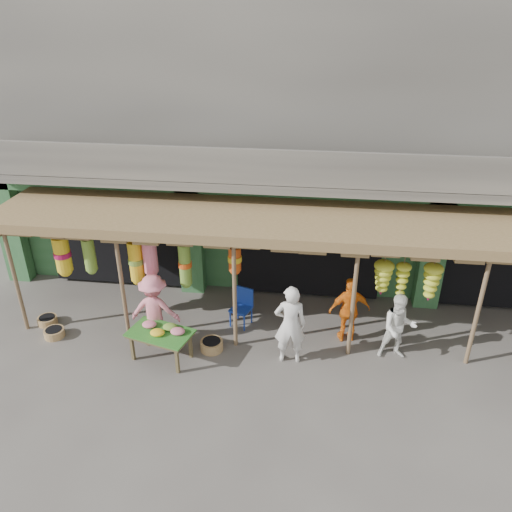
# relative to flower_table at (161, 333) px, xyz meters

# --- Properties ---
(ground) EXTENTS (80.00, 80.00, 0.00)m
(ground) POSITION_rel_flower_table_xyz_m (2.98, 0.85, -0.65)
(ground) COLOR #514C47
(ground) RESTS_ON ground
(building) EXTENTS (16.40, 6.80, 7.00)m
(building) POSITION_rel_flower_table_xyz_m (2.98, 5.72, 2.72)
(building) COLOR gray
(building) RESTS_ON ground
(awning) EXTENTS (14.00, 2.70, 2.79)m
(awning) POSITION_rel_flower_table_xyz_m (2.82, 1.65, 1.92)
(awning) COLOR brown
(awning) RESTS_ON ground
(flower_table) EXTENTS (1.50, 1.11, 0.80)m
(flower_table) POSITION_rel_flower_table_xyz_m (0.00, 0.00, 0.00)
(flower_table) COLOR brown
(flower_table) RESTS_ON ground
(blue_chair) EXTENTS (0.56, 0.57, 0.92)m
(blue_chair) POSITION_rel_flower_table_xyz_m (1.51, 1.53, -0.13)
(blue_chair) COLOR #173498
(blue_chair) RESTS_ON ground
(basket_left) EXTENTS (0.56, 0.56, 0.19)m
(basket_left) POSITION_rel_flower_table_xyz_m (-2.72, 0.43, -0.55)
(basket_left) COLOR olive
(basket_left) RESTS_ON ground
(basket_mid) EXTENTS (0.56, 0.56, 0.18)m
(basket_mid) POSITION_rel_flower_table_xyz_m (-3.14, 0.90, -0.56)
(basket_mid) COLOR #9B8045
(basket_mid) RESTS_ON ground
(basket_right) EXTENTS (0.65, 0.65, 0.23)m
(basket_right) POSITION_rel_flower_table_xyz_m (0.98, 0.41, -0.53)
(basket_right) COLOR #895F40
(basket_right) RESTS_ON ground
(person_front) EXTENTS (0.70, 0.49, 1.83)m
(person_front) POSITION_rel_flower_table_xyz_m (2.71, 0.27, 0.27)
(person_front) COLOR silver
(person_front) RESTS_ON ground
(person_right) EXTENTS (0.79, 0.64, 1.54)m
(person_right) POSITION_rel_flower_table_xyz_m (4.98, 0.68, 0.12)
(person_right) COLOR white
(person_right) RESTS_ON ground
(person_vendor) EXTENTS (0.99, 0.58, 1.58)m
(person_vendor) POSITION_rel_flower_table_xyz_m (3.97, 1.18, 0.15)
(person_vendor) COLOR orange
(person_vendor) RESTS_ON ground
(person_shopper) EXTENTS (1.11, 0.66, 1.69)m
(person_shopper) POSITION_rel_flower_table_xyz_m (-0.30, 0.57, 0.20)
(person_shopper) COLOR pink
(person_shopper) RESTS_ON ground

